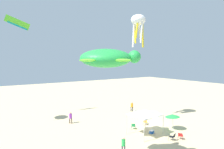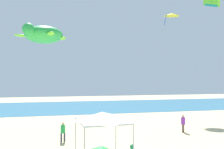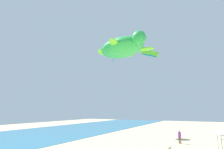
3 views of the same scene
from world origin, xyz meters
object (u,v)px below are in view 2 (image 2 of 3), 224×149
at_px(canopy_tent, 102,117).
at_px(kite_turtle_green, 44,35).
at_px(kite_parafoil_lime, 211,2).
at_px(kite_delta_yellow, 171,15).
at_px(person_kite_handler, 63,130).
at_px(person_far_stroller, 183,122).

distance_m(canopy_tent, kite_turtle_green, 11.19).
bearing_deg(kite_parafoil_lime, kite_delta_yellow, -152.09).
xyz_separation_m(person_kite_handler, kite_turtle_green, (-1.74, 3.00, 8.37)).
bearing_deg(kite_parafoil_lime, kite_turtle_green, -75.90).
bearing_deg(kite_turtle_green, person_far_stroller, 113.27).
bearing_deg(kite_delta_yellow, kite_parafoil_lime, -64.89).
bearing_deg(person_kite_handler, person_far_stroller, -19.80).
distance_m(canopy_tent, kite_parafoil_lime, 23.61).
relative_size(person_far_stroller, kite_parafoil_lime, 0.45).
distance_m(person_far_stroller, kite_parafoil_lime, 16.82).
relative_size(canopy_tent, kite_parafoil_lime, 1.00).
relative_size(person_kite_handler, kite_parafoil_lime, 0.44).
height_order(canopy_tent, person_kite_handler, canopy_tent).
distance_m(kite_turtle_green, kite_parafoil_lime, 21.57).
height_order(canopy_tent, kite_parafoil_lime, kite_parafoil_lime).
bearing_deg(kite_parafoil_lime, person_kite_handler, -66.49).
bearing_deg(person_kite_handler, canopy_tent, -89.94).
xyz_separation_m(canopy_tent, person_kite_handler, (-2.32, 5.10, -1.80)).
xyz_separation_m(canopy_tent, kite_parafoil_lime, (16.43, 11.65, 12.32)).
relative_size(person_kite_handler, kite_turtle_green, 0.31).
height_order(canopy_tent, person_far_stroller, canopy_tent).
bearing_deg(canopy_tent, kite_delta_yellow, 51.64).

